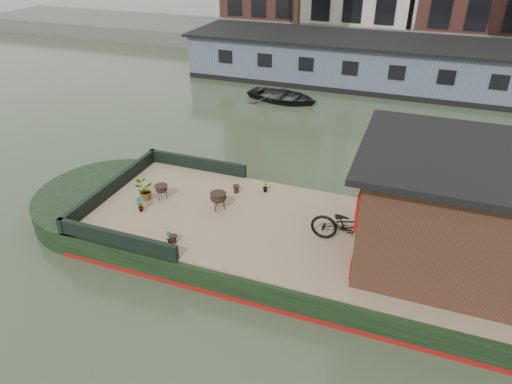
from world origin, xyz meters
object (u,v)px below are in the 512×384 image
(brazier_front, at_px, (162,192))
(brazier_rear, at_px, (219,201))
(cabin, at_px, (459,210))
(potted_plant_a, at_px, (140,204))
(bicycle, at_px, (351,226))
(dinghy, at_px, (283,93))

(brazier_front, relative_size, brazier_rear, 0.86)
(cabin, bearing_deg, potted_plant_a, -175.33)
(potted_plant_a, distance_m, brazier_front, 0.72)
(potted_plant_a, relative_size, brazier_front, 1.08)
(bicycle, xyz_separation_m, potted_plant_a, (-4.95, -0.46, -0.25))
(dinghy, bearing_deg, bicycle, -145.46)
(brazier_rear, bearing_deg, bicycle, -5.00)
(dinghy, bearing_deg, potted_plant_a, -171.42)
(cabin, bearing_deg, bicycle, -177.03)
(dinghy, bearing_deg, brazier_front, -170.43)
(bicycle, distance_m, dinghy, 11.31)
(brazier_front, bearing_deg, dinghy, 89.62)
(potted_plant_a, height_order, dinghy, potted_plant_a)
(cabin, xyz_separation_m, bicycle, (-1.99, -0.10, -0.77))
(brazier_rear, height_order, dinghy, brazier_rear)
(bicycle, bearing_deg, brazier_rear, 85.13)
(dinghy, bearing_deg, cabin, -136.71)
(bicycle, bearing_deg, brazier_front, 87.40)
(cabin, relative_size, brazier_front, 10.44)
(potted_plant_a, height_order, brazier_rear, brazier_rear)
(cabin, bearing_deg, brazier_front, 178.95)
(potted_plant_a, distance_m, dinghy, 10.74)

